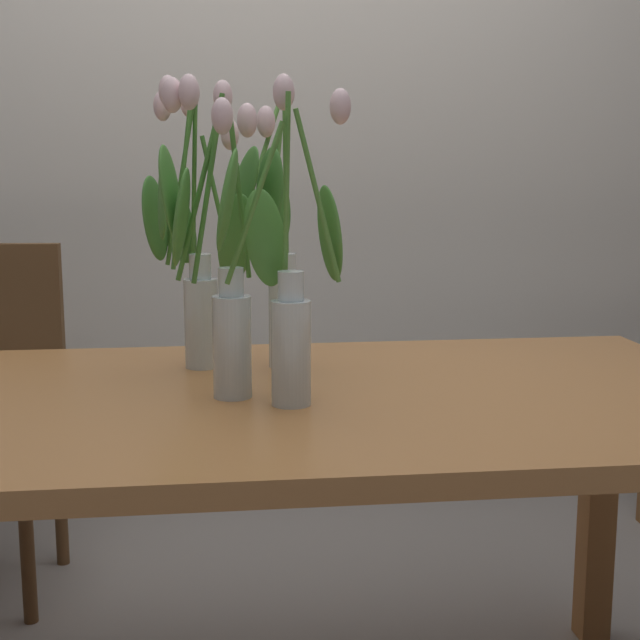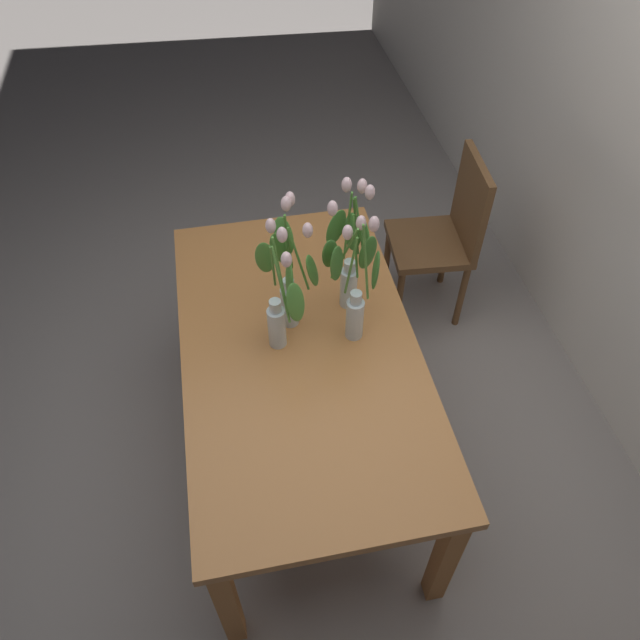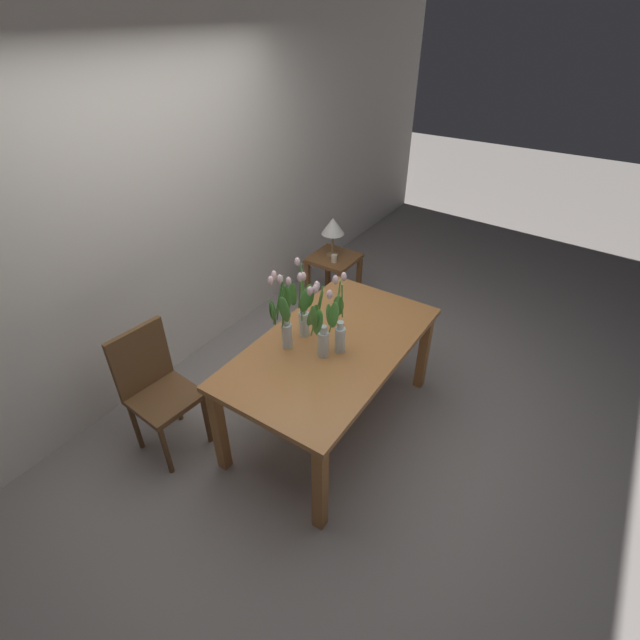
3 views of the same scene
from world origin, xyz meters
TOP-DOWN VIEW (x-y plane):
  - ground_plane at (0.00, 0.00)m, footprint 18.00×18.00m
  - room_wall_rear at (0.00, 1.53)m, footprint 9.00×0.10m
  - dining_table at (0.00, 0.00)m, footprint 1.60×0.90m
  - tulip_vase_0 at (-0.16, -0.00)m, footprint 0.19×0.20m
  - tulip_vase_1 at (-0.21, 0.24)m, footprint 0.22×0.19m
  - tulip_vase_2 at (-0.05, -0.06)m, footprint 0.24×0.16m
  - tulip_vase_3 at (-0.04, 0.21)m, footprint 0.17×0.22m
  - dining_chair at (-0.79, 0.89)m, footprint 0.43×0.43m
  - side_table at (1.40, 0.86)m, footprint 0.44×0.44m
  - table_lamp at (1.40, 0.88)m, footprint 0.22×0.22m
  - pillar_candle at (1.31, 0.80)m, footprint 0.06×0.06m

SIDE VIEW (x-z plane):
  - ground_plane at x=0.00m, z-range 0.00..0.00m
  - side_table at x=1.40m, z-range 0.16..0.71m
  - dining_chair at x=-0.79m, z-range 0.06..0.99m
  - pillar_candle at x=1.31m, z-range 0.55..0.62m
  - dining_table at x=0.00m, z-range 0.28..1.02m
  - table_lamp at x=1.40m, z-range 0.66..1.06m
  - tulip_vase_2 at x=-0.05m, z-range 0.67..1.22m
  - tulip_vase_0 at x=-0.16m, z-range 0.67..1.23m
  - tulip_vase_3 at x=-0.04m, z-range 0.67..1.25m
  - tulip_vase_1 at x=-0.21m, z-range 0.68..1.26m
  - room_wall_rear at x=0.00m, z-range 0.00..2.70m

